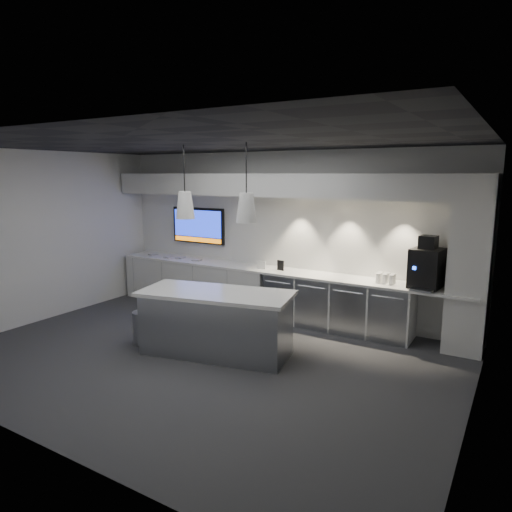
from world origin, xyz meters
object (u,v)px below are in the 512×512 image
Objects in this scene: wall_tv at (198,225)px; coffee_machine at (427,266)px; bin at (145,327)px; island at (216,322)px.

wall_tv is 4.53m from coffee_machine.
bin is at bearing -143.25° from coffee_machine.
coffee_machine reaches higher than island.
island is at bearing -47.50° from wall_tv.
coffee_machine is at bearing 30.43° from bin.
island is 4.65× the size of bin.
wall_tv is 1.58× the size of coffee_machine.
coffee_machine is at bearing -3.13° from wall_tv.
coffee_machine is at bearing 25.62° from island.
wall_tv is 2.87m from bin.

